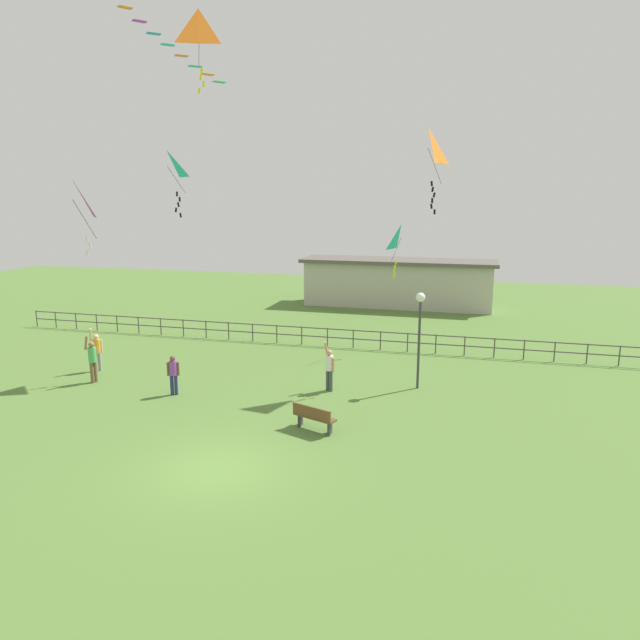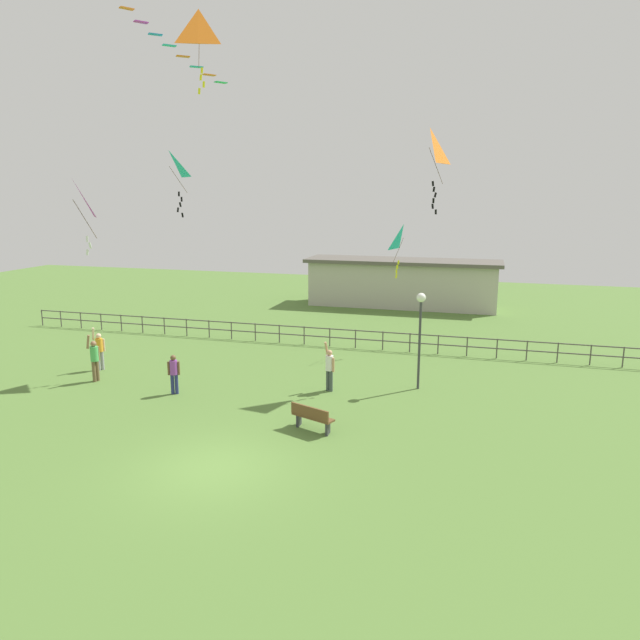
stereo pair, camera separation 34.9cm
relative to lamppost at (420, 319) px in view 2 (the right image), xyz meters
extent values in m
plane|color=#517533|center=(-4.73, -8.53, -2.85)|extent=(80.00, 80.00, 0.00)
cylinder|color=#38383D|center=(0.00, 0.00, -1.09)|extent=(0.10, 0.10, 3.52)
sphere|color=white|center=(0.00, 0.00, 0.82)|extent=(0.36, 0.36, 0.36)
cube|color=brown|center=(-2.81, -5.14, -2.40)|extent=(1.54, 0.92, 0.06)
cube|color=brown|center=(-2.88, -5.30, -2.18)|extent=(1.42, 0.60, 0.36)
cube|color=#333338|center=(-3.37, -4.92, -2.63)|extent=(0.08, 0.36, 0.45)
cube|color=#333338|center=(-2.25, -5.35, -2.63)|extent=(0.08, 0.36, 0.45)
cylinder|color=navy|center=(-8.90, -3.19, -2.46)|extent=(0.13, 0.13, 0.79)
cylinder|color=navy|center=(-9.04, -3.25, -2.46)|extent=(0.13, 0.13, 0.79)
cylinder|color=purple|center=(-8.97, -3.22, -1.79)|extent=(0.29, 0.29, 0.56)
sphere|color=brown|center=(-8.97, -3.22, -1.40)|extent=(0.21, 0.21, 0.21)
cylinder|color=brown|center=(-8.79, -3.15, -1.82)|extent=(0.09, 0.09, 0.53)
cylinder|color=brown|center=(-9.15, -3.29, -1.82)|extent=(0.09, 0.09, 0.53)
cylinder|color=#99999E|center=(-13.77, -1.36, -2.43)|extent=(0.14, 0.14, 0.83)
cylinder|color=#99999E|center=(-13.68, -1.23, -2.43)|extent=(0.14, 0.14, 0.83)
cylinder|color=orange|center=(-13.72, -1.29, -1.72)|extent=(0.31, 0.31, 0.59)
sphere|color=beige|center=(-13.72, -1.29, -1.31)|extent=(0.22, 0.22, 0.22)
cylinder|color=beige|center=(-13.88, -1.43, -1.20)|extent=(0.24, 0.20, 0.57)
cylinder|color=beige|center=(-13.61, -1.13, -1.76)|extent=(0.09, 0.09, 0.56)
cylinder|color=brown|center=(-12.92, -2.80, -2.42)|extent=(0.15, 0.15, 0.87)
cylinder|color=brown|center=(-12.88, -2.64, -2.42)|extent=(0.15, 0.15, 0.87)
cylinder|color=#4CB259|center=(-12.90, -2.72, -1.68)|extent=(0.32, 0.32, 0.61)
sphere|color=#8C6647|center=(-12.90, -2.72, -1.25)|extent=(0.23, 0.23, 0.23)
cylinder|color=#8C6647|center=(-12.99, -2.92, -1.13)|extent=(0.23, 0.14, 0.59)
cylinder|color=#8C6647|center=(-12.85, -2.51, -1.71)|extent=(0.10, 0.10, 0.58)
cylinder|color=#3F4C47|center=(-3.39, -1.19, -2.43)|extent=(0.14, 0.14, 0.84)
cylinder|color=#3F4C47|center=(-3.24, -1.27, -2.43)|extent=(0.14, 0.14, 0.84)
cylinder|color=white|center=(-3.31, -1.23, -1.71)|extent=(0.31, 0.31, 0.59)
sphere|color=tan|center=(-3.31, -1.23, -1.30)|extent=(0.23, 0.23, 0.23)
cylinder|color=tan|center=(-3.47, -1.09, -1.19)|extent=(0.18, 0.24, 0.57)
cylinder|color=tan|center=(-3.13, -1.33, -1.75)|extent=(0.09, 0.09, 0.56)
pyramid|color=#19B2B2|center=(-1.48, 5.30, 2.72)|extent=(0.72, 1.12, 1.20)
cylinder|color=#4C381E|center=(-1.72, 5.35, 2.13)|extent=(0.49, 0.13, 1.20)
cube|color=yellow|center=(-1.70, 5.37, 1.55)|extent=(0.10, 0.04, 0.21)
cube|color=yellow|center=(-1.75, 5.34, 1.33)|extent=(0.09, 0.04, 0.20)
cube|color=yellow|center=(-1.78, 5.33, 1.11)|extent=(0.08, 0.02, 0.20)
cube|color=yellow|center=(-1.78, 5.33, 0.89)|extent=(0.12, 0.05, 0.21)
pyramid|color=#B22DB2|center=(-10.49, -6.20, 4.53)|extent=(1.17, 1.22, 1.26)
cylinder|color=#4C381E|center=(-10.25, -6.00, 3.91)|extent=(0.50, 0.42, 1.26)
cube|color=white|center=(-10.24, -5.99, 3.28)|extent=(0.08, 0.03, 0.20)
cube|color=white|center=(-10.17, -5.96, 3.06)|extent=(0.11, 0.04, 0.21)
cube|color=white|center=(-10.26, -6.01, 2.84)|extent=(0.10, 0.01, 0.21)
pyramid|color=#19B2B2|center=(-10.55, -0.07, 5.86)|extent=(1.14, 1.13, 1.09)
cylinder|color=#4C381E|center=(-10.31, 0.21, 5.32)|extent=(0.51, 0.56, 1.09)
cube|color=black|center=(-10.31, 0.20, 4.73)|extent=(0.09, 0.02, 0.20)
cube|color=black|center=(-10.22, 0.25, 4.51)|extent=(0.10, 0.04, 0.20)
cube|color=black|center=(-10.28, 0.22, 4.29)|extent=(0.10, 0.04, 0.20)
cube|color=black|center=(-10.37, 0.17, 4.07)|extent=(0.11, 0.02, 0.21)
cube|color=black|center=(-10.21, 0.25, 3.85)|extent=(0.10, 0.03, 0.21)
pyramid|color=orange|center=(-7.45, -2.94, 10.07)|extent=(1.28, 1.08, 1.27)
cylinder|color=#4C381E|center=(-7.32, -3.28, 9.44)|extent=(0.29, 0.69, 1.27)
cube|color=yellow|center=(-7.26, -3.25, 8.78)|extent=(0.09, 0.04, 0.20)
cube|color=yellow|center=(-7.30, -3.27, 8.56)|extent=(0.09, 0.05, 0.20)
cube|color=yellow|center=(-7.22, -3.23, 8.34)|extent=(0.11, 0.04, 0.21)
cube|color=yellow|center=(-7.36, -3.30, 8.12)|extent=(0.11, 0.04, 0.21)
pyramid|color=orange|center=(-0.09, 1.74, 6.51)|extent=(0.93, 1.31, 1.40)
cylinder|color=#4C381E|center=(0.21, 1.66, 5.81)|extent=(0.61, 0.19, 1.40)
cube|color=black|center=(0.13, 1.61, 5.13)|extent=(0.11, 0.02, 0.21)
cube|color=black|center=(0.17, 1.64, 4.91)|extent=(0.11, 0.02, 0.21)
cube|color=black|center=(0.23, 1.67, 4.69)|extent=(0.12, 0.03, 0.21)
cube|color=black|center=(0.17, 1.64, 4.47)|extent=(0.08, 0.04, 0.20)
cube|color=black|center=(0.15, 1.63, 4.25)|extent=(0.11, 0.02, 0.21)
cube|color=black|center=(0.28, 1.69, 4.03)|extent=(0.09, 0.03, 0.20)
cube|color=orange|center=(-10.74, -2.12, 11.30)|extent=(0.49, 0.55, 0.03)
cube|color=#B22DB2|center=(-10.43, -1.71, 10.93)|extent=(0.50, 0.55, 0.03)
cube|color=#198CD1|center=(-10.09, -1.34, 10.57)|extent=(0.53, 0.52, 0.03)
cube|color=#19B2B2|center=(-9.73, -0.99, 10.24)|extent=(0.52, 0.53, 0.03)
cube|color=orange|center=(-9.36, -0.64, 9.91)|extent=(0.54, 0.51, 0.03)
cube|color=#19B2B2|center=(-8.98, -0.31, 9.57)|extent=(0.55, 0.50, 0.03)
cube|color=orange|center=(-8.62, 0.04, 9.33)|extent=(0.50, 0.54, 0.03)
cube|color=#1EB759|center=(-8.31, 0.44, 9.10)|extent=(0.49, 0.55, 0.03)
cylinder|color=#4C4742|center=(-22.72, 5.47, -2.38)|extent=(0.06, 0.06, 0.95)
cylinder|color=#4C4742|center=(-21.40, 5.47, -2.38)|extent=(0.06, 0.06, 0.95)
cylinder|color=#4C4742|center=(-20.02, 5.47, -2.38)|extent=(0.06, 0.06, 0.95)
cylinder|color=#4C4742|center=(-18.65, 5.47, -2.38)|extent=(0.06, 0.06, 0.95)
cylinder|color=#4C4742|center=(-17.33, 5.47, -2.38)|extent=(0.06, 0.06, 0.95)
cylinder|color=#4C4742|center=(-15.96, 5.47, -2.38)|extent=(0.06, 0.06, 0.95)
cylinder|color=#4C4742|center=(-14.58, 5.47, -2.38)|extent=(0.06, 0.06, 0.95)
cylinder|color=#4C4742|center=(-13.21, 5.47, -2.38)|extent=(0.06, 0.06, 0.95)
cylinder|color=#4C4742|center=(-11.86, 5.47, -2.38)|extent=(0.06, 0.06, 0.95)
cylinder|color=#4C4742|center=(-10.55, 5.47, -2.38)|extent=(0.06, 0.06, 0.95)
cylinder|color=#4C4742|center=(-9.18, 5.47, -2.38)|extent=(0.06, 0.06, 0.95)
cylinder|color=#4C4742|center=(-7.83, 5.47, -2.38)|extent=(0.06, 0.06, 0.95)
cylinder|color=#4C4742|center=(-6.47, 5.47, -2.38)|extent=(0.06, 0.06, 0.95)
cylinder|color=#4C4742|center=(-5.11, 5.47, -2.38)|extent=(0.06, 0.06, 0.95)
cylinder|color=#4C4742|center=(-3.77, 5.47, -2.38)|extent=(0.06, 0.06, 0.95)
cylinder|color=#4C4742|center=(-2.38, 5.47, -2.38)|extent=(0.06, 0.06, 0.95)
cylinder|color=#4C4742|center=(-1.04, 5.47, -2.38)|extent=(0.06, 0.06, 0.95)
cylinder|color=#4C4742|center=(0.32, 5.47, -2.38)|extent=(0.06, 0.06, 0.95)
cylinder|color=#4C4742|center=(1.68, 5.47, -2.38)|extent=(0.06, 0.06, 0.95)
cylinder|color=#4C4742|center=(3.05, 5.47, -2.38)|extent=(0.06, 0.06, 0.95)
cylinder|color=#4C4742|center=(4.38, 5.47, -2.38)|extent=(0.06, 0.06, 0.95)
cylinder|color=#4C4742|center=(5.71, 5.47, -2.38)|extent=(0.06, 0.06, 0.95)
cylinder|color=#4C4742|center=(7.10, 5.47, -2.38)|extent=(0.06, 0.06, 0.95)
cylinder|color=#4C4742|center=(8.44, 5.47, -2.38)|extent=(0.06, 0.06, 0.95)
cube|color=#4C4742|center=(-4.73, 5.47, -1.94)|extent=(36.00, 0.05, 0.05)
cube|color=#4C4742|center=(-4.73, 5.47, -2.38)|extent=(36.00, 0.05, 0.05)
cube|color=#B7B2A3|center=(-3.17, 17.47, -1.34)|extent=(12.63, 3.04, 3.01)
cube|color=#59544C|center=(-3.17, 17.47, 0.28)|extent=(13.23, 3.64, 0.24)
camera|label=1|loc=(1.99, -22.29, 4.64)|focal=32.57mm
camera|label=2|loc=(2.33, -22.19, 4.64)|focal=32.57mm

